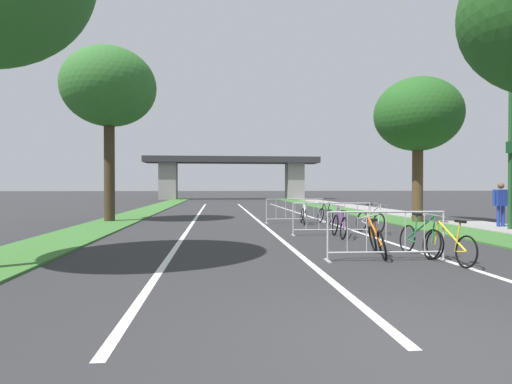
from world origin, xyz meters
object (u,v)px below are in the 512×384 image
Objects in this scene: tree_left_oak_mid at (109,88)px; crowd_barrier_nearest at (386,236)px; lamppost_with_sign at (511,137)px; bicycle_black_6 at (325,215)px; crowd_barrier_second at (332,219)px; bicycle_yellow_4 at (450,246)px; tree_right_pine_far at (418,115)px; bicycle_purple_1 at (339,225)px; crowd_barrier_third at (295,211)px; bicycle_white_2 at (304,215)px; bicycle_orange_0 at (377,240)px; pedestrian_waiting at (501,201)px; bicycle_green_3 at (419,239)px; bicycle_silver_5 at (370,221)px.

crowd_barrier_nearest is at bearing -51.40° from tree_left_oak_mid.
bicycle_black_6 is (-5.69, 3.44, -2.94)m from lamppost_with_sign.
bicycle_yellow_4 is (1.06, -4.95, -0.16)m from crowd_barrier_second.
tree_right_pine_far is 3.75× the size of bicycle_black_6.
bicycle_purple_1 reaches higher than bicycle_black_6.
crowd_barrier_third is at bearing 150.19° from lamppost_with_sign.
bicycle_yellow_4 is at bearing -48.78° from tree_left_oak_mid.
crowd_barrier_third is at bearing 94.14° from crowd_barrier_second.
crowd_barrier_nearest is 4.01m from bicycle_purple_1.
bicycle_white_2 is (8.36, -1.85, -5.56)m from tree_left_oak_mid.
pedestrian_waiting reaches higher than bicycle_orange_0.
bicycle_purple_1 is (-4.94, -4.80, -4.29)m from tree_right_pine_far.
bicycle_purple_1 is at bearing 98.05° from bicycle_orange_0.
crowd_barrier_nearest is 1.56× the size of bicycle_green_3.
bicycle_green_3 is (1.01, 0.55, -0.14)m from crowd_barrier_nearest.
crowd_barrier_third is at bearing 177.13° from tree_right_pine_far.
pedestrian_waiting is (15.29, -4.37, -4.88)m from tree_left_oak_mid.
bicycle_purple_1 is at bearing -81.28° from bicycle_green_3.
bicycle_yellow_4 is at bearing 45.74° from pedestrian_waiting.
crowd_barrier_second is at bearing 10.09° from pedestrian_waiting.
tree_right_pine_far is at bearing 46.39° from bicycle_purple_1.
crowd_barrier_second is 4.55m from crowd_barrier_third.
tree_right_pine_far is 5.99m from bicycle_black_6.
tree_left_oak_mid is 12.52m from bicycle_silver_5.
crowd_barrier_nearest is 5.39m from bicycle_silver_5.
crowd_barrier_nearest is 1.50× the size of pedestrian_waiting.
crowd_barrier_third is at bearing -77.56° from bicycle_silver_5.
bicycle_orange_0 is 8.90m from pedestrian_waiting.
lamppost_with_sign is 3.34× the size of bicycle_black_6.
bicycle_silver_5 is (9.92, -5.26, -5.54)m from tree_left_oak_mid.
bicycle_orange_0 is 3.46m from bicycle_purple_1.
bicycle_orange_0 reaches higher than bicycle_yellow_4.
tree_left_oak_mid is at bearing -51.03° from bicycle_green_3.
pedestrian_waiting reaches higher than bicycle_green_3.
lamppost_with_sign is 7.85m from bicycle_green_3.
bicycle_yellow_4 is at bearing -113.31° from tree_right_pine_far.
crowd_barrier_nearest is 1.25m from bicycle_yellow_4.
bicycle_black_6 is at bearing 83.49° from crowd_barrier_nearest.
pedestrian_waiting is at bearing 18.91° from bicycle_purple_1.
tree_right_pine_far is 7.78m from crowd_barrier_second.
bicycle_orange_0 is at bearing -4.21° from bicycle_green_3.
bicycle_green_3 is at bearing -116.61° from tree_right_pine_far.
lamppost_with_sign is at bearing -145.44° from bicycle_green_3.
bicycle_purple_1 is 4.64m from bicycle_black_6.
crowd_barrier_second reaches higher than bicycle_orange_0.
crowd_barrier_second reaches higher than bicycle_green_3.
pedestrian_waiting is (5.37, 0.89, 0.66)m from bicycle_silver_5.
bicycle_purple_1 is at bearing 14.49° from pedestrian_waiting.
bicycle_purple_1 is (0.19, 3.45, 0.01)m from bicycle_orange_0.
lamppost_with_sign is at bearing 12.10° from bicycle_purple_1.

